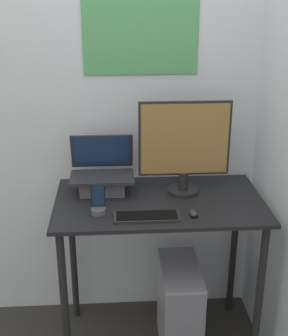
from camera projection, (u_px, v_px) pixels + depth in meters
The scene contains 8 objects.
wall_back at pixel (153, 109), 2.65m from camera, with size 6.00×0.06×2.60m.
desk at pixel (159, 225), 2.48m from camera, with size 1.08×0.62×0.92m.
laptop at pixel (102, 177), 2.50m from camera, with size 0.34×0.25×0.29m.
monitor at pixel (184, 148), 2.42m from camera, with size 0.48×0.17×0.50m.
keyboard at pixel (147, 217), 2.23m from camera, with size 0.32×0.11×0.02m.
mouse at pixel (194, 213), 2.25m from camera, with size 0.04×0.07×0.03m.
cell_phone at pixel (98, 206), 2.27m from camera, with size 0.07×0.07×0.16m.
computer_tower at pixel (179, 309), 2.62m from camera, with size 0.21×0.44×0.53m.
Camera 1 is at (-0.22, -1.87, 1.96)m, focal length 50.00 mm.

